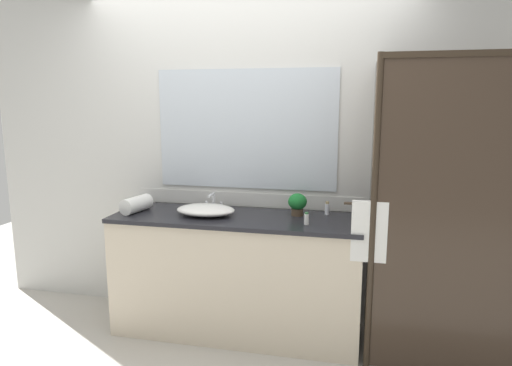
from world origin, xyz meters
name	(u,v)px	position (x,y,z in m)	size (l,w,h in m)	color
ground_plane	(237,331)	(0.00, 0.00, 0.00)	(8.00, 8.00, 0.00)	#B7B2A8
wall_back_with_mirror	(247,155)	(0.00, 0.34, 1.30)	(4.40, 0.06, 2.60)	silver
vanity_cabinet	(237,274)	(0.00, 0.01, 0.45)	(1.80, 0.58, 0.90)	beige
shower_enclosure	(426,216)	(1.27, -0.19, 1.02)	(1.20, 0.59, 2.00)	#2D2319
sink_basin	(206,210)	(-0.22, -0.01, 0.94)	(0.43, 0.30, 0.08)	white
faucet	(213,204)	(-0.22, 0.17, 0.94)	(0.17, 0.14, 0.13)	silver
potted_plant	(297,203)	(0.43, 0.12, 0.99)	(0.14, 0.14, 0.16)	#473828
amenity_bottle_body_wash	(327,208)	(0.64, 0.20, 0.95)	(0.03, 0.03, 0.10)	silver
amenity_bottle_lotion	(307,219)	(0.52, -0.11, 0.94)	(0.03, 0.03, 0.08)	white
rolled_towel_near_edge	(136,204)	(-0.76, -0.04, 0.96)	(0.12, 0.12, 0.25)	white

